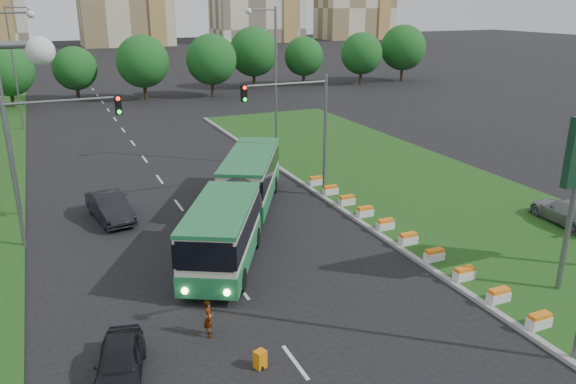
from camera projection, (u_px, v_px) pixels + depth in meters
name	position (u px, v px, depth m)	size (l,w,h in m)	color
ground	(300.00, 276.00, 26.68)	(360.00, 360.00, 0.00)	black
grass_median	(422.00, 190.00, 38.54)	(14.00, 60.00, 0.15)	#1D4C15
median_kerb	(333.00, 204.00, 35.88)	(0.30, 60.00, 0.18)	gray
lane_markings	(154.00, 172.00, 42.84)	(0.20, 100.00, 0.01)	beige
flower_planters	(396.00, 231.00, 30.73)	(1.10, 20.30, 0.60)	silver
traffic_mast_median	(303.00, 119.00, 35.42)	(5.76, 0.32, 8.00)	slate
traffic_mast_left	(44.00, 146.00, 28.77)	(5.76, 0.32, 8.00)	slate
street_lamps	(180.00, 118.00, 32.24)	(36.00, 60.00, 12.00)	slate
tree_line	(197.00, 61.00, 76.64)	(120.00, 8.00, 9.00)	#124617
articulated_bus	(232.00, 200.00, 31.55)	(2.74, 17.55, 2.89)	beige
car_left_near	(120.00, 362.00, 19.26)	(1.57, 3.91, 1.33)	black
car_left_far	(110.00, 207.00, 33.31)	(1.70, 4.88, 1.61)	black
car_median	(569.00, 212.00, 32.37)	(2.01, 4.94, 1.43)	gray
pedestrian	(209.00, 318.00, 21.72)	(0.56, 0.37, 1.54)	gray
shopping_trolley	(260.00, 359.00, 19.95)	(0.40, 0.42, 0.68)	orange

